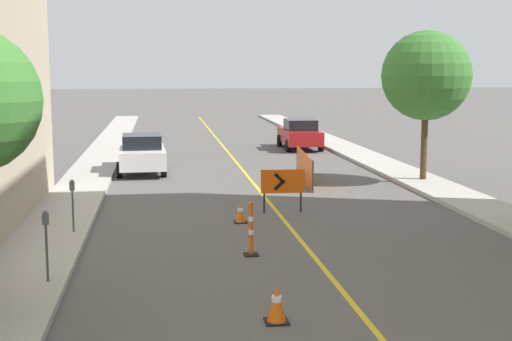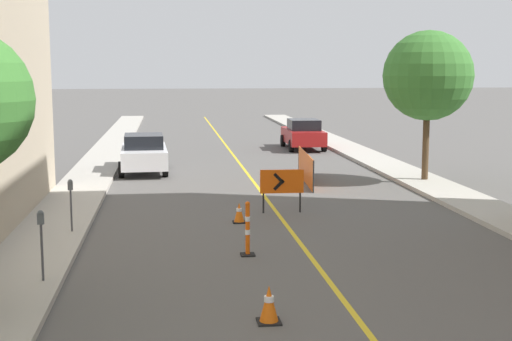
# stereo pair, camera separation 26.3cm
# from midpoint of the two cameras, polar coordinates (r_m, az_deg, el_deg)

# --- Properties ---
(lane_stripe) EXTENTS (0.12, 62.19, 0.01)m
(lane_stripe) POSITION_cam_midpoint_polar(r_m,az_deg,el_deg) (32.06, -1.74, 0.57)
(lane_stripe) COLOR gold
(lane_stripe) RESTS_ON ground_plane
(sidewalk_left) EXTENTS (1.86, 62.19, 0.14)m
(sidewalk_left) POSITION_cam_midpoint_polar(r_m,az_deg,el_deg) (32.01, -12.89, 0.47)
(sidewalk_left) COLOR #ADA89E
(sidewalk_left) RESTS_ON ground_plane
(sidewalk_right) EXTENTS (1.86, 62.19, 0.14)m
(sidewalk_right) POSITION_cam_midpoint_polar(r_m,az_deg,el_deg) (33.27, 8.98, 0.87)
(sidewalk_right) COLOR #ADA89E
(sidewalk_right) RESTS_ON ground_plane
(traffic_cone_second) EXTENTS (0.40, 0.40, 0.65)m
(traffic_cone_second) POSITION_cam_midpoint_polar(r_m,az_deg,el_deg) (12.20, 1.03, -10.64)
(traffic_cone_second) COLOR black
(traffic_cone_second) RESTS_ON ground_plane
(traffic_cone_third) EXTENTS (0.36, 0.36, 0.57)m
(traffic_cone_third) POSITION_cam_midpoint_polar(r_m,az_deg,el_deg) (19.81, -1.63, -3.40)
(traffic_cone_third) COLOR black
(traffic_cone_third) RESTS_ON ground_plane
(delineator_post_rear) EXTENTS (0.32, 0.32, 1.26)m
(delineator_post_rear) POSITION_cam_midpoint_polar(r_m,az_deg,el_deg) (16.32, -0.86, -4.94)
(delineator_post_rear) COLOR black
(delineator_post_rear) RESTS_ON ground_plane
(arrow_barricade_primary) EXTENTS (1.30, 0.10, 1.29)m
(arrow_barricade_primary) POSITION_cam_midpoint_polar(r_m,az_deg,el_deg) (21.06, 1.78, -0.98)
(arrow_barricade_primary) COLOR #EF560C
(arrow_barricade_primary) RESTS_ON ground_plane
(safety_mesh_fence) EXTENTS (0.38, 4.60, 1.13)m
(safety_mesh_fence) POSITION_cam_midpoint_polar(r_m,az_deg,el_deg) (26.77, 3.61, 0.25)
(safety_mesh_fence) COLOR #EF560C
(safety_mesh_fence) RESTS_ON ground_plane
(parked_car_curb_near) EXTENTS (1.96, 4.37, 1.59)m
(parked_car_curb_near) POSITION_cam_midpoint_polar(r_m,az_deg,el_deg) (29.52, -9.35, 1.36)
(parked_car_curb_near) COLOR silver
(parked_car_curb_near) RESTS_ON ground_plane
(parked_car_curb_mid) EXTENTS (1.95, 4.35, 1.59)m
(parked_car_curb_mid) POSITION_cam_midpoint_polar(r_m,az_deg,el_deg) (37.84, 3.32, 2.94)
(parked_car_curb_mid) COLOR maroon
(parked_car_curb_mid) RESTS_ON ground_plane
(parking_meter_near_curb) EXTENTS (0.12, 0.11, 1.40)m
(parking_meter_near_curb) POSITION_cam_midpoint_polar(r_m,az_deg,el_deg) (14.41, -16.96, -4.71)
(parking_meter_near_curb) COLOR #4C4C51
(parking_meter_near_curb) RESTS_ON sidewalk_left
(parking_meter_far_curb) EXTENTS (0.12, 0.11, 1.34)m
(parking_meter_far_curb) POSITION_cam_midpoint_polar(r_m,az_deg,el_deg) (18.56, -14.88, -1.91)
(parking_meter_far_curb) COLOR #4C4C51
(parking_meter_far_curb) RESTS_ON sidewalk_left
(street_tree_right_near) EXTENTS (3.30, 3.30, 5.49)m
(street_tree_right_near) POSITION_cam_midpoint_polar(r_m,az_deg,el_deg) (27.07, 13.20, 7.38)
(street_tree_right_near) COLOR #4C3823
(street_tree_right_near) RESTS_ON sidewalk_right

